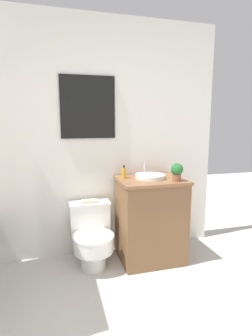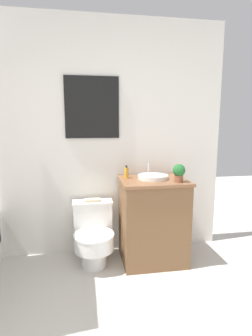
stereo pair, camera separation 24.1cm
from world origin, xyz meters
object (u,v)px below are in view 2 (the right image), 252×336
(toilet, at_px, (94,234))
(book_on_tank, at_px, (92,200))
(potted_plant, at_px, (179,172))
(sink, at_px, (153,177))
(soap_bottle, at_px, (126,173))

(toilet, relative_size, book_on_tank, 3.73)
(potted_plant, bearing_deg, sink, 137.33)
(sink, bearing_deg, potted_plant, -42.67)
(toilet, bearing_deg, soap_bottle, 11.29)
(sink, xyz_separation_m, soap_bottle, (-0.26, 0.07, 0.04))
(toilet, distance_m, sink, 0.84)
(potted_plant, xyz_separation_m, book_on_tank, (-0.81, 0.32, -0.33))
(soap_bottle, bearing_deg, toilet, -168.71)
(potted_plant, bearing_deg, toilet, 166.75)
(book_on_tank, bearing_deg, toilet, -90.00)
(potted_plant, height_order, book_on_tank, potted_plant)
(potted_plant, relative_size, book_on_tank, 1.05)
(soap_bottle, xyz_separation_m, book_on_tank, (-0.35, 0.06, -0.29))
(sink, relative_size, soap_bottle, 2.58)
(soap_bottle, relative_size, potted_plant, 0.76)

